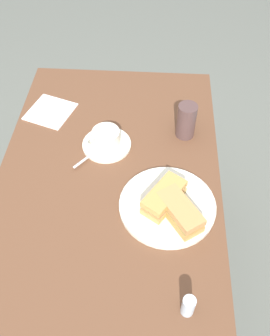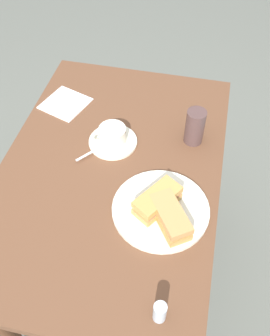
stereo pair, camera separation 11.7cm
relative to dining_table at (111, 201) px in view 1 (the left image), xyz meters
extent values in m
plane|color=#5F635A|center=(0.00, 0.00, -0.58)|extent=(6.00, 6.00, 0.00)
cube|color=brown|center=(0.00, 0.00, 0.15)|extent=(1.06, 0.70, 0.03)
cylinder|color=brown|center=(0.45, -0.27, -0.22)|extent=(0.08, 0.08, 0.71)
cylinder|color=brown|center=(0.45, 0.27, -0.22)|extent=(0.08, 0.08, 0.71)
cylinder|color=silver|center=(-0.13, -0.19, 0.17)|extent=(0.28, 0.28, 0.01)
cube|color=tan|center=(-0.12, -0.17, 0.19)|extent=(0.16, 0.13, 0.02)
cube|color=#AE6351|center=(-0.12, -0.17, 0.21)|extent=(0.14, 0.12, 0.01)
cube|color=#BD8C48|center=(-0.12, -0.17, 0.22)|extent=(0.16, 0.13, 0.02)
cube|color=#B98846|center=(-0.17, -0.22, 0.19)|extent=(0.16, 0.14, 0.02)
cube|color=olive|center=(-0.17, -0.22, 0.21)|extent=(0.15, 0.13, 0.01)
cube|color=#BB854C|center=(-0.17, -0.22, 0.22)|extent=(0.16, 0.14, 0.02)
cylinder|color=silver|center=(0.11, 0.02, 0.17)|extent=(0.16, 0.16, 0.01)
cylinder|color=silver|center=(0.11, 0.02, 0.20)|extent=(0.09, 0.09, 0.06)
cylinder|color=#A97B54|center=(0.11, 0.02, 0.23)|extent=(0.08, 0.08, 0.01)
torus|color=silver|center=(0.09, 0.07, 0.20)|extent=(0.02, 0.04, 0.04)
cube|color=silver|center=(0.03, 0.09, 0.18)|extent=(0.06, 0.05, 0.00)
ellipsoid|color=silver|center=(0.06, 0.06, 0.18)|extent=(0.03, 0.03, 0.01)
cube|color=white|center=(0.27, 0.24, 0.17)|extent=(0.19, 0.19, 0.00)
cylinder|color=silver|center=(-0.43, -0.24, 0.20)|extent=(0.03, 0.03, 0.07)
cylinder|color=#4E3735|center=(0.18, -0.24, 0.23)|extent=(0.06, 0.06, 0.13)
camera|label=1|loc=(-0.76, -0.13, 1.09)|focal=40.61mm
camera|label=2|loc=(-0.74, -0.25, 1.09)|focal=40.61mm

